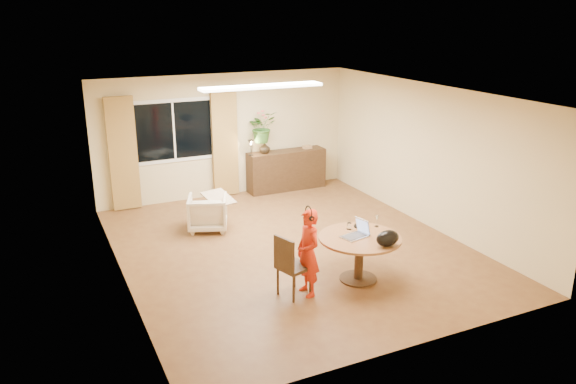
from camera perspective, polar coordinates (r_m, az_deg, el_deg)
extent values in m
plane|color=brown|center=(9.52, 0.35, -5.69)|extent=(6.50, 6.50, 0.00)
plane|color=white|center=(8.81, 0.38, 10.00)|extent=(6.50, 6.50, 0.00)
plane|color=beige|center=(12.01, -6.38, 5.73)|extent=(5.50, 0.00, 5.50)
plane|color=beige|center=(8.32, -16.97, -0.47)|extent=(0.00, 6.50, 6.50)
plane|color=beige|center=(10.52, 14.03, 3.56)|extent=(0.00, 6.50, 6.50)
cube|color=white|center=(11.65, -11.53, 6.11)|extent=(1.70, 0.02, 1.30)
cube|color=black|center=(11.64, -11.51, 6.10)|extent=(1.55, 0.01, 1.15)
cube|color=white|center=(11.64, -11.51, 6.10)|extent=(0.04, 0.01, 1.15)
cube|color=brown|center=(11.46, -16.42, 3.72)|extent=(0.55, 0.08, 2.25)
cube|color=brown|center=(11.94, -6.43, 4.90)|extent=(0.55, 0.08, 2.25)
cube|color=white|center=(9.90, -2.67, 10.66)|extent=(2.20, 0.35, 0.05)
cylinder|color=brown|center=(8.25, 7.31, -4.65)|extent=(1.21, 1.21, 0.04)
cylinder|color=#301E10|center=(8.39, 7.22, -6.82)|extent=(0.13, 0.13, 0.65)
cylinder|color=#301E10|center=(8.52, 7.14, -8.72)|extent=(0.56, 0.56, 0.03)
imported|color=red|center=(7.81, 2.07, -6.19)|extent=(0.47, 0.32, 1.25)
imported|color=beige|center=(10.31, -8.16, -2.09)|extent=(0.89, 0.90, 0.64)
cube|color=#301E10|center=(12.47, -0.16, 2.24)|extent=(1.76, 0.43, 0.88)
imported|color=black|center=(12.13, -2.39, 4.53)|extent=(0.30, 0.30, 0.25)
imported|color=#276325|center=(12.01, -2.68, 6.60)|extent=(0.71, 0.66, 0.66)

